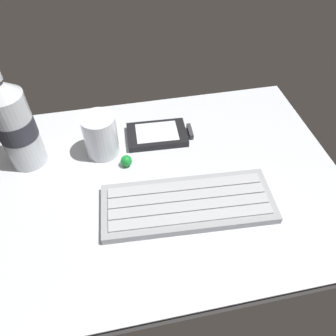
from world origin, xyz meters
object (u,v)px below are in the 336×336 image
keyboard (188,203)px  trackball_mouse (126,161)px  handheld_device (160,134)px  juice_cup (101,137)px  water_bottle (15,124)px

keyboard → trackball_mouse: 14.78cm
keyboard → trackball_mouse: (-9.10, 11.65, 0.29)cm
handheld_device → keyboard: bearing=-85.5°
juice_cup → water_bottle: bearing=178.1°
water_bottle → trackball_mouse: (18.07, -4.94, -7.91)cm
keyboard → juice_cup: 21.03cm
handheld_device → trackball_mouse: 10.05cm
trackball_mouse → juice_cup: bearing=132.0°
juice_cup → trackball_mouse: size_ratio=3.86×
handheld_device → juice_cup: juice_cup is taller
water_bottle → trackball_mouse: water_bottle is taller
keyboard → juice_cup: bearing=129.2°
juice_cup → water_bottle: (-14.04, 0.46, 5.10)cm
handheld_device → juice_cup: (-11.70, -2.01, 3.18)cm
juice_cup → water_bottle: 14.94cm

